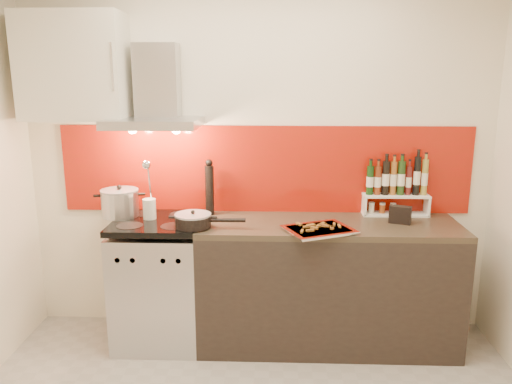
{
  "coord_description": "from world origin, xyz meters",
  "views": [
    {
      "loc": [
        0.12,
        -2.22,
        1.89
      ],
      "look_at": [
        0.0,
        0.95,
        1.15
      ],
      "focal_mm": 35.0,
      "sensor_mm": 36.0,
      "label": 1
    }
  ],
  "objects_px": {
    "baking_tray": "(319,229)",
    "range_stove": "(160,282)",
    "saute_pan": "(194,220)",
    "pepper_mill": "(209,188)",
    "stock_pot": "(120,203)",
    "counter": "(327,283)"
  },
  "relations": [
    {
      "from": "baking_tray",
      "to": "range_stove",
      "type": "bearing_deg",
      "value": 169.78
    },
    {
      "from": "range_stove",
      "to": "saute_pan",
      "type": "relative_size",
      "value": 1.92
    },
    {
      "from": "saute_pan",
      "to": "pepper_mill",
      "type": "distance_m",
      "value": 0.37
    },
    {
      "from": "pepper_mill",
      "to": "range_stove",
      "type": "bearing_deg",
      "value": -151.24
    },
    {
      "from": "stock_pot",
      "to": "saute_pan",
      "type": "height_order",
      "value": "stock_pot"
    },
    {
      "from": "range_stove",
      "to": "pepper_mill",
      "type": "height_order",
      "value": "pepper_mill"
    },
    {
      "from": "range_stove",
      "to": "counter",
      "type": "xyz_separation_m",
      "value": [
        1.2,
        0.0,
        0.01
      ]
    },
    {
      "from": "pepper_mill",
      "to": "baking_tray",
      "type": "relative_size",
      "value": 0.79
    },
    {
      "from": "stock_pot",
      "to": "pepper_mill",
      "type": "relative_size",
      "value": 0.65
    },
    {
      "from": "pepper_mill",
      "to": "baking_tray",
      "type": "height_order",
      "value": "pepper_mill"
    },
    {
      "from": "counter",
      "to": "pepper_mill",
      "type": "distance_m",
      "value": 1.09
    },
    {
      "from": "range_stove",
      "to": "baking_tray",
      "type": "relative_size",
      "value": 1.77
    },
    {
      "from": "saute_pan",
      "to": "pepper_mill",
      "type": "bearing_deg",
      "value": 79.63
    },
    {
      "from": "saute_pan",
      "to": "counter",
      "type": "bearing_deg",
      "value": 9.4
    },
    {
      "from": "range_stove",
      "to": "saute_pan",
      "type": "height_order",
      "value": "saute_pan"
    },
    {
      "from": "saute_pan",
      "to": "baking_tray",
      "type": "distance_m",
      "value": 0.83
    },
    {
      "from": "stock_pot",
      "to": "pepper_mill",
      "type": "height_order",
      "value": "pepper_mill"
    },
    {
      "from": "stock_pot",
      "to": "counter",
      "type": "bearing_deg",
      "value": -3.29
    },
    {
      "from": "range_stove",
      "to": "pepper_mill",
      "type": "xyz_separation_m",
      "value": [
        0.35,
        0.19,
        0.66
      ]
    },
    {
      "from": "stock_pot",
      "to": "saute_pan",
      "type": "distance_m",
      "value": 0.62
    },
    {
      "from": "counter",
      "to": "pepper_mill",
      "type": "xyz_separation_m",
      "value": [
        -0.85,
        0.19,
        0.65
      ]
    },
    {
      "from": "stock_pot",
      "to": "baking_tray",
      "type": "xyz_separation_m",
      "value": [
        1.39,
        -0.29,
        -0.09
      ]
    }
  ]
}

